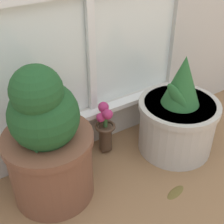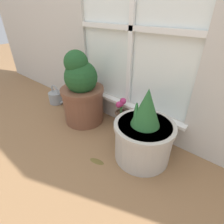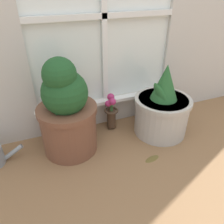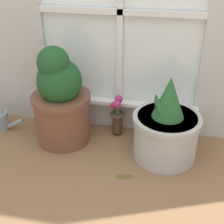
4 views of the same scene
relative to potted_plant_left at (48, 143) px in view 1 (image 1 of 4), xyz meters
name	(u,v)px [view 1 (image 1 of 4)]	position (x,y,z in m)	size (l,w,h in m)	color
ground_plane	(167,219)	(0.34, -0.39, -0.29)	(10.00, 10.00, 0.00)	olive
potted_plant_left	(48,143)	(0.00, 0.00, 0.00)	(0.38, 0.38, 0.65)	brown
potted_plant_right	(178,117)	(0.67, -0.05, -0.09)	(0.41, 0.41, 0.53)	#B7B2A8
flower_vase	(105,127)	(0.34, 0.12, -0.13)	(0.11, 0.11, 0.29)	#473323
fallen_leaf	(176,192)	(0.46, -0.30, -0.28)	(0.12, 0.07, 0.01)	brown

